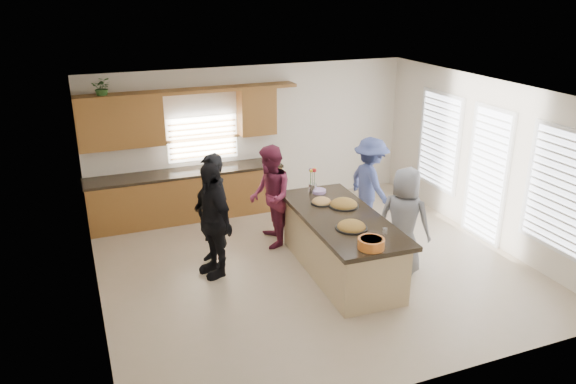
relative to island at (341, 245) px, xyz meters
name	(u,v)px	position (x,y,z in m)	size (l,w,h in m)	color
floor	(313,266)	(-0.34, 0.30, -0.45)	(6.50, 6.50, 0.00)	#C2A990
room_shell	(314,153)	(-0.34, 0.30, 1.45)	(6.52, 6.02, 2.81)	silver
back_cabinetry	(183,173)	(-1.81, 3.04, 0.46)	(4.08, 0.66, 2.46)	#99602C
right_wall_glazing	(490,166)	(2.88, 0.17, 0.89)	(0.06, 4.00, 2.25)	white
island	(341,245)	(0.00, 0.00, 0.00)	(1.26, 2.74, 0.95)	tan
platter_front	(351,227)	(-0.09, -0.48, 0.53)	(0.46, 0.46, 0.19)	black
platter_mid	(344,205)	(0.20, 0.33, 0.53)	(0.48, 0.48, 0.19)	black
platter_back	(322,202)	(-0.08, 0.57, 0.52)	(0.35, 0.35, 0.14)	black
salad_bowl	(371,243)	(-0.15, -1.14, 0.58)	(0.36, 0.36, 0.14)	orange
clear_cup	(385,231)	(0.26, -0.81, 0.54)	(0.07, 0.07, 0.09)	white
plate_stack	(319,191)	(0.09, 1.05, 0.52)	(0.24, 0.24, 0.05)	#BF99DE
flower_vase	(313,180)	(0.00, 1.09, 0.71)	(0.14, 0.14, 0.42)	silver
potted_plant	(102,88)	(-3.07, 3.12, 2.13)	(0.33, 0.29, 0.37)	#356629
woman_left_back	(213,210)	(-1.75, 1.02, 0.46)	(0.67, 0.44, 1.83)	black
woman_left_mid	(270,197)	(-0.68, 1.33, 0.43)	(0.86, 0.67, 1.76)	maroon
woman_left_front	(212,220)	(-1.85, 0.67, 0.45)	(1.06, 0.44, 1.81)	black
woman_right_back	(370,184)	(1.25, 1.33, 0.40)	(1.11, 0.64, 1.71)	#3C4883
woman_right_front	(404,221)	(0.91, -0.31, 0.39)	(0.83, 0.54, 1.69)	slate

